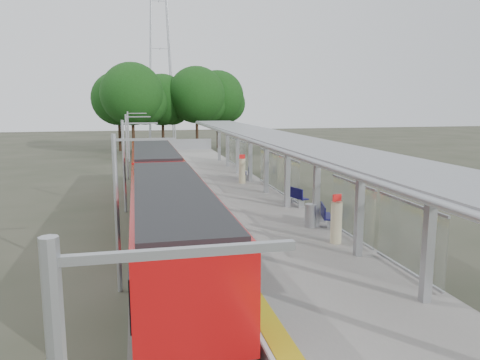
% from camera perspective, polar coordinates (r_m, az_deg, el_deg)
% --- Properties ---
extents(trackbed, '(3.00, 70.00, 0.24)m').
position_cam_1_polar(trackbed, '(29.43, -10.21, -3.01)').
color(trackbed, '#59544C').
rests_on(trackbed, ground).
extents(platform, '(6.00, 50.00, 1.00)m').
position_cam_1_polar(platform, '(29.86, -1.57, -1.93)').
color(platform, gray).
rests_on(platform, ground).
extents(tactile_strip, '(0.60, 50.00, 0.02)m').
position_cam_1_polar(tactile_strip, '(29.39, -6.46, -1.15)').
color(tactile_strip, gold).
rests_on(tactile_strip, platform).
extents(end_fence, '(6.00, 0.10, 1.20)m').
position_cam_1_polar(end_fence, '(54.18, -6.68, 4.35)').
color(end_fence, '#9EA0A5').
rests_on(end_fence, platform).
extents(train, '(2.74, 27.60, 3.62)m').
position_cam_1_polar(train, '(23.12, -9.67, -1.52)').
color(train, black).
rests_on(train, ground).
extents(canopy, '(3.27, 38.00, 3.66)m').
position_cam_1_polar(canopy, '(26.03, 3.51, 4.60)').
color(canopy, '#9EA0A5').
rests_on(canopy, platform).
extents(pylon, '(8.00, 4.00, 38.00)m').
position_cam_1_polar(pylon, '(82.81, -9.82, 18.13)').
color(pylon, '#9EA0A5').
rests_on(pylon, ground).
extents(tree_cluster, '(20.33, 13.91, 11.07)m').
position_cam_1_polar(tree_cluster, '(62.18, -8.82, 10.02)').
color(tree_cluster, '#382316').
rests_on(tree_cluster, ground).
extents(catenary_masts, '(2.08, 48.16, 5.40)m').
position_cam_1_polar(catenary_masts, '(27.95, -13.80, 2.02)').
color(catenary_masts, '#9EA0A5').
rests_on(catenary_masts, ground).
extents(bench_near, '(0.78, 1.45, 0.95)m').
position_cam_1_polar(bench_near, '(21.08, 10.33, -4.15)').
color(bench_near, '#110E4A').
rests_on(bench_near, platform).
extents(bench_mid, '(0.83, 1.46, 0.96)m').
position_cam_1_polar(bench_mid, '(24.96, 6.86, -1.92)').
color(bench_mid, '#110E4A').
rests_on(bench_mid, platform).
extents(bench_far, '(0.76, 1.48, 0.97)m').
position_cam_1_polar(bench_far, '(33.04, 0.29, 0.97)').
color(bench_far, '#110E4A').
rests_on(bench_far, platform).
extents(info_pillar_near, '(0.44, 0.44, 1.93)m').
position_cam_1_polar(info_pillar_near, '(18.52, 11.65, -5.03)').
color(info_pillar_near, beige).
rests_on(info_pillar_near, platform).
extents(info_pillar_far, '(0.44, 0.44, 1.94)m').
position_cam_1_polar(info_pillar_far, '(31.43, 0.26, 1.13)').
color(info_pillar_far, beige).
rests_on(info_pillar_far, platform).
extents(litter_bin, '(0.64, 0.64, 1.03)m').
position_cam_1_polar(litter_bin, '(20.71, 8.58, -4.31)').
color(litter_bin, '#9EA0A5').
rests_on(litter_bin, platform).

